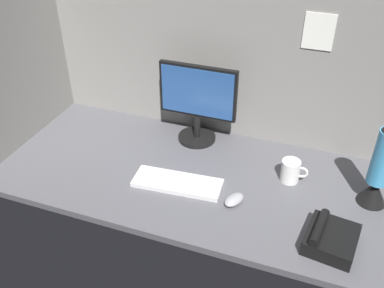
% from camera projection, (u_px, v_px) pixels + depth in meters
% --- Properties ---
extents(ground_plane, '(1.80, 0.80, 0.03)m').
position_uv_depth(ground_plane, '(198.00, 175.00, 1.86)').
color(ground_plane, '#515156').
extents(cubicle_wall_back, '(1.80, 0.06, 0.75)m').
position_uv_depth(cubicle_wall_back, '(226.00, 59.00, 1.93)').
color(cubicle_wall_back, gray).
rests_on(cubicle_wall_back, ground_plane).
extents(cubicle_wall_side, '(0.05, 0.80, 0.75)m').
position_uv_depth(cubicle_wall_side, '(12.00, 64.00, 1.89)').
color(cubicle_wall_side, gray).
rests_on(cubicle_wall_side, ground_plane).
extents(monitor, '(0.36, 0.18, 0.38)m').
position_uv_depth(monitor, '(198.00, 101.00, 1.96)').
color(monitor, black).
rests_on(monitor, ground_plane).
extents(keyboard, '(0.38, 0.16, 0.02)m').
position_uv_depth(keyboard, '(178.00, 183.00, 1.78)').
color(keyboard, silver).
rests_on(keyboard, ground_plane).
extents(mouse, '(0.09, 0.11, 0.03)m').
position_uv_depth(mouse, '(234.00, 200.00, 1.68)').
color(mouse, '#99999E').
rests_on(mouse, ground_plane).
extents(mug_ceramic_white, '(0.11, 0.08, 0.10)m').
position_uv_depth(mug_ceramic_white, '(291.00, 171.00, 1.78)').
color(mug_ceramic_white, white).
rests_on(mug_ceramic_white, ground_plane).
extents(lava_lamp, '(0.11, 0.11, 0.37)m').
position_uv_depth(lava_lamp, '(380.00, 171.00, 1.61)').
color(lava_lamp, black).
rests_on(lava_lamp, ground_plane).
extents(desk_phone, '(0.19, 0.21, 0.09)m').
position_uv_depth(desk_phone, '(330.00, 238.00, 1.50)').
color(desk_phone, black).
rests_on(desk_phone, ground_plane).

